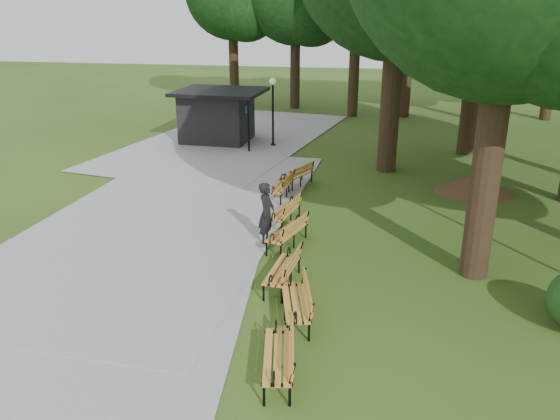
% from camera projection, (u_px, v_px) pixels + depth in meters
% --- Properties ---
extents(ground, '(100.00, 100.00, 0.00)m').
position_uv_depth(ground, '(265.00, 262.00, 15.10)').
color(ground, '#2E4F16').
rests_on(ground, ground).
extents(path, '(12.00, 38.00, 0.06)m').
position_uv_depth(path, '(166.00, 213.00, 18.57)').
color(path, gray).
rests_on(path, ground).
extents(person, '(0.48, 0.69, 1.82)m').
position_uv_depth(person, '(267.00, 213.00, 16.00)').
color(person, black).
rests_on(person, ground).
extents(kiosk, '(4.29, 3.77, 2.60)m').
position_uv_depth(kiosk, '(217.00, 116.00, 28.01)').
color(kiosk, black).
rests_on(kiosk, ground).
extents(lamp_post, '(0.32, 0.32, 3.28)m').
position_uv_depth(lamp_post, '(273.00, 98.00, 26.67)').
color(lamp_post, black).
rests_on(lamp_post, ground).
extents(dirt_mound, '(2.45, 2.45, 0.77)m').
position_uv_depth(dirt_mound, '(475.00, 183.00, 20.50)').
color(dirt_mound, '#47301C').
rests_on(dirt_mound, ground).
extents(bench_0, '(0.96, 1.98, 0.88)m').
position_uv_depth(bench_0, '(278.00, 356.00, 10.29)').
color(bench_0, '#C47F2D').
rests_on(bench_0, ground).
extents(bench_1, '(1.08, 2.00, 0.88)m').
position_uv_depth(bench_1, '(295.00, 302.00, 12.14)').
color(bench_1, '#C47F2D').
rests_on(bench_1, ground).
extents(bench_2, '(0.80, 1.95, 0.88)m').
position_uv_depth(bench_2, '(282.00, 270.00, 13.64)').
color(bench_2, '#C47F2D').
rests_on(bench_2, ground).
extents(bench_3, '(1.14, 2.00, 0.88)m').
position_uv_depth(bench_3, '(287.00, 232.00, 15.89)').
color(bench_3, '#C47F2D').
rests_on(bench_3, ground).
extents(bench_4, '(0.94, 1.98, 0.88)m').
position_uv_depth(bench_4, '(284.00, 212.00, 17.48)').
color(bench_4, '#C47F2D').
rests_on(bench_4, ground).
extents(bench_5, '(0.78, 1.94, 0.88)m').
position_uv_depth(bench_5, '(281.00, 186.00, 19.92)').
color(bench_5, '#C47F2D').
rests_on(bench_5, ground).
extents(bench_6, '(1.32, 2.00, 0.88)m').
position_uv_depth(bench_6, '(296.00, 175.00, 21.19)').
color(bench_6, '#C47F2D').
rests_on(bench_6, ground).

